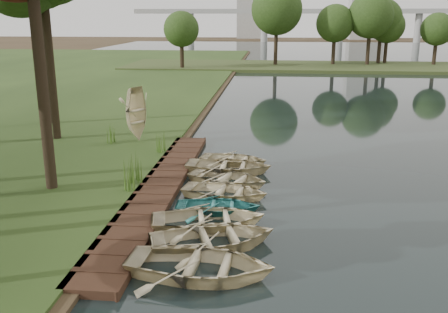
# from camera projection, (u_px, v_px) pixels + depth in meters

# --- Properties ---
(ground) EXTENTS (300.00, 300.00, 0.00)m
(ground) POSITION_uv_depth(u_px,v_px,m) (199.00, 193.00, 19.79)
(ground) COLOR #3D2F1D
(boardwalk) EXTENTS (1.60, 16.00, 0.30)m
(boardwalk) POSITION_uv_depth(u_px,v_px,m) (159.00, 188.00, 19.90)
(boardwalk) COLOR #362014
(boardwalk) RESTS_ON ground
(peninsula) EXTENTS (50.00, 14.00, 0.45)m
(peninsula) POSITION_uv_depth(u_px,v_px,m) (313.00, 67.00, 66.86)
(peninsula) COLOR #37451E
(peninsula) RESTS_ON ground
(far_trees) EXTENTS (45.60, 5.60, 8.80)m
(far_trees) POSITION_uv_depth(u_px,v_px,m) (289.00, 19.00, 65.49)
(far_trees) COLOR black
(far_trees) RESTS_ON peninsula
(bridge) EXTENTS (95.90, 4.00, 8.60)m
(bridge) POSITION_uv_depth(u_px,v_px,m) (311.00, 15.00, 131.63)
(bridge) COLOR #A5A5A0
(bridge) RESTS_ON ground
(building_a) EXTENTS (10.00, 8.00, 18.00)m
(building_a) POSITION_uv_depth(u_px,v_px,m) (367.00, 8.00, 148.58)
(building_a) COLOR #A5A5A0
(building_a) RESTS_ON ground
(building_b) EXTENTS (8.00, 8.00, 12.00)m
(building_b) POSITION_uv_depth(u_px,v_px,m) (250.00, 19.00, 157.50)
(building_b) COLOR #A5A5A0
(building_b) RESTS_ON ground
(rowboat_0) EXTENTS (4.20, 3.16, 0.83)m
(rowboat_0) POSITION_uv_depth(u_px,v_px,m) (200.00, 262.00, 13.28)
(rowboat_0) COLOR beige
(rowboat_0) RESTS_ON water
(rowboat_1) EXTENTS (4.49, 3.80, 0.79)m
(rowboat_1) POSITION_uv_depth(u_px,v_px,m) (213.00, 235.00, 14.96)
(rowboat_1) COLOR beige
(rowboat_1) RESTS_ON water
(rowboat_2) EXTENTS (4.21, 3.38, 0.78)m
(rowboat_2) POSITION_uv_depth(u_px,v_px,m) (209.00, 217.00, 16.33)
(rowboat_2) COLOR beige
(rowboat_2) RESTS_ON water
(rowboat_3) EXTENTS (3.08, 2.26, 0.62)m
(rowboat_3) POSITION_uv_depth(u_px,v_px,m) (218.00, 205.00, 17.60)
(rowboat_3) COLOR teal
(rowboat_3) RESTS_ON water
(rowboat_4) EXTENTS (3.69, 2.93, 0.69)m
(rowboat_4) POSITION_uv_depth(u_px,v_px,m) (225.00, 189.00, 19.05)
(rowboat_4) COLOR beige
(rowboat_4) RESTS_ON water
(rowboat_5) EXTENTS (4.03, 3.46, 0.70)m
(rowboat_5) POSITION_uv_depth(u_px,v_px,m) (228.00, 176.00, 20.59)
(rowboat_5) COLOR beige
(rowboat_5) RESTS_ON water
(rowboat_6) EXTENTS (3.92, 2.88, 0.79)m
(rowboat_6) POSITION_uv_depth(u_px,v_px,m) (228.00, 164.00, 22.12)
(rowboat_6) COLOR beige
(rowboat_6) RESTS_ON water
(rowboat_7) EXTENTS (3.48, 2.76, 0.65)m
(rowboat_7) POSITION_uv_depth(u_px,v_px,m) (234.00, 158.00, 23.39)
(rowboat_7) COLOR beige
(rowboat_7) RESTS_ON water
(stored_rowboat) EXTENTS (3.55, 3.21, 0.60)m
(stored_rowboat) POSITION_uv_depth(u_px,v_px,m) (138.00, 135.00, 26.79)
(stored_rowboat) COLOR beige
(stored_rowboat) RESTS_ON bank
(reeds_0) EXTENTS (0.60, 0.60, 1.13)m
(reeds_0) POSITION_uv_depth(u_px,v_px,m) (128.00, 177.00, 19.02)
(reeds_0) COLOR #3F661E
(reeds_0) RESTS_ON bank
(reeds_1) EXTENTS (0.60, 0.60, 1.09)m
(reeds_1) POSITION_uv_depth(u_px,v_px,m) (136.00, 169.00, 20.13)
(reeds_1) COLOR #3F661E
(reeds_1) RESTS_ON bank
(reeds_2) EXTENTS (0.60, 0.60, 1.00)m
(reeds_2) POSITION_uv_depth(u_px,v_px,m) (110.00, 134.00, 26.23)
(reeds_2) COLOR #3F661E
(reeds_2) RESTS_ON bank
(reeds_3) EXTENTS (0.60, 0.60, 0.99)m
(reeds_3) POSITION_uv_depth(u_px,v_px,m) (161.00, 142.00, 24.56)
(reeds_3) COLOR #3F661E
(reeds_3) RESTS_ON bank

